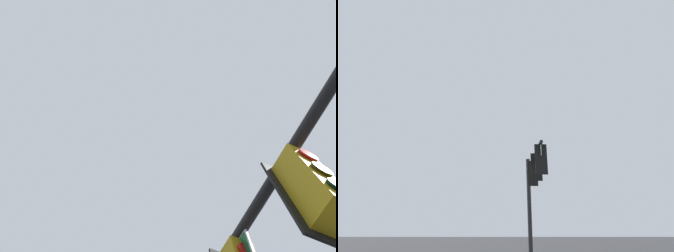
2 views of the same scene
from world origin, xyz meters
TOP-DOWN VIEW (x-y plane):
  - signal_pole_near at (-4.74, -6.88)m, footprint 5.09×0.64m

SIDE VIEW (x-z plane):
  - signal_pole_near at x=-4.74m, z-range 1.11..6.64m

